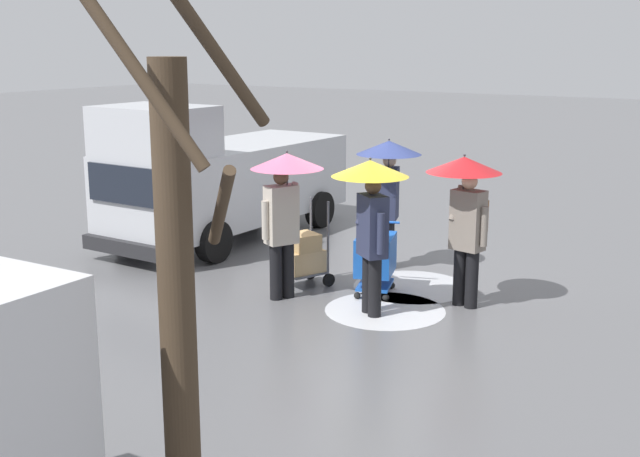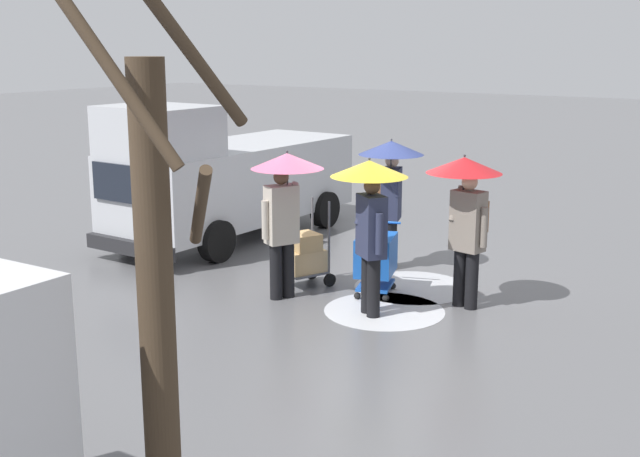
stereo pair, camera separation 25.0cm
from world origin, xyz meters
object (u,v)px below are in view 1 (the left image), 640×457
at_px(pedestrian_black_side, 388,174).
at_px(pedestrian_white_side, 466,196).
at_px(cargo_van_parked_right, 220,177).
at_px(shopping_cart_vendor, 375,257).
at_px(bare_tree_near, 179,316).
at_px(hand_dolly_boxes, 304,255).
at_px(pedestrian_pink_side, 371,200).
at_px(pedestrian_far_side, 285,190).

relative_size(pedestrian_black_side, pedestrian_white_side, 1.00).
relative_size(cargo_van_parked_right, shopping_cart_vendor, 5.30).
relative_size(pedestrian_black_side, bare_tree_near, 0.53).
relative_size(hand_dolly_boxes, pedestrian_pink_side, 0.61).
relative_size(hand_dolly_boxes, pedestrian_white_side, 0.61).
relative_size(cargo_van_parked_right, pedestrian_black_side, 2.51).
relative_size(hand_dolly_boxes, bare_tree_near, 0.33).
height_order(hand_dolly_boxes, pedestrian_far_side, pedestrian_far_side).
bearing_deg(pedestrian_pink_side, hand_dolly_boxes, -22.25).
bearing_deg(shopping_cart_vendor, hand_dolly_boxes, 11.25).
height_order(shopping_cart_vendor, pedestrian_black_side, pedestrian_black_side).
relative_size(cargo_van_parked_right, pedestrian_pink_side, 2.51).
xyz_separation_m(pedestrian_black_side, pedestrian_white_side, (-1.78, 1.14, 0.00)).
height_order(pedestrian_pink_side, pedestrian_far_side, same).
relative_size(pedestrian_white_side, bare_tree_near, 0.53).
distance_m(shopping_cart_vendor, pedestrian_white_side, 1.65).
bearing_deg(pedestrian_white_side, shopping_cart_vendor, 7.94).
bearing_deg(cargo_van_parked_right, pedestrian_far_side, 142.36).
bearing_deg(pedestrian_pink_side, pedestrian_white_side, -133.69).
bearing_deg(shopping_cart_vendor, bare_tree_near, 107.03).
distance_m(hand_dolly_boxes, pedestrian_white_side, 2.66).
height_order(shopping_cart_vendor, bare_tree_near, bare_tree_near).
bearing_deg(hand_dolly_boxes, cargo_van_parked_right, -30.16).
xyz_separation_m(cargo_van_parked_right, pedestrian_white_side, (-5.37, 1.33, 0.39)).
xyz_separation_m(hand_dolly_boxes, pedestrian_far_side, (-0.08, 0.62, 1.10)).
height_order(hand_dolly_boxes, pedestrian_pink_side, pedestrian_pink_side).
bearing_deg(shopping_cart_vendor, pedestrian_pink_side, 113.18).
xyz_separation_m(shopping_cart_vendor, pedestrian_black_side, (0.49, -1.33, 1.00)).
distance_m(shopping_cart_vendor, pedestrian_black_side, 1.73).
bearing_deg(bare_tree_near, pedestrian_pink_side, -73.89).
distance_m(pedestrian_far_side, bare_tree_near, 6.38).
bearing_deg(pedestrian_white_side, pedestrian_black_side, -32.68).
xyz_separation_m(shopping_cart_vendor, pedestrian_far_side, (1.02, 0.84, 1.02)).
bearing_deg(cargo_van_parked_right, shopping_cart_vendor, 159.69).
height_order(hand_dolly_boxes, bare_tree_near, bare_tree_near).
xyz_separation_m(shopping_cart_vendor, hand_dolly_boxes, (1.10, 0.22, -0.09)).
height_order(cargo_van_parked_right, bare_tree_near, bare_tree_near).
bearing_deg(cargo_van_parked_right, pedestrian_black_side, 177.09).
distance_m(shopping_cart_vendor, bare_tree_near, 6.90).
height_order(hand_dolly_boxes, pedestrian_black_side, pedestrian_black_side).
height_order(hand_dolly_boxes, pedestrian_white_side, pedestrian_white_side).
xyz_separation_m(shopping_cart_vendor, bare_tree_near, (-1.98, 6.47, 1.35)).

